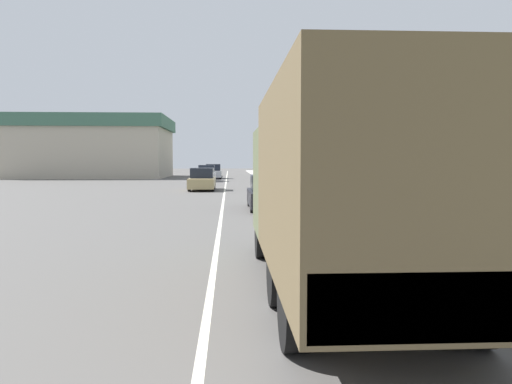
{
  "coord_description": "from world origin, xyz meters",
  "views": [
    {
      "loc": [
        0.31,
        1.08,
        2.1
      ],
      "look_at": [
        0.82,
        10.56,
        1.5
      ],
      "focal_mm": 35.0,
      "sensor_mm": 36.0,
      "label": 1
    }
  ],
  "objects_px": {
    "car_nearest_ahead": "(271,194)",
    "car_third_ahead": "(207,174)",
    "car_fourth_ahead": "(213,172)",
    "military_truck": "(339,184)",
    "car_second_ahead": "(202,180)"
  },
  "relations": [
    {
      "from": "car_nearest_ahead",
      "to": "car_third_ahead",
      "type": "height_order",
      "value": "car_third_ahead"
    },
    {
      "from": "car_second_ahead",
      "to": "car_third_ahead",
      "type": "distance_m",
      "value": 15.07
    },
    {
      "from": "military_truck",
      "to": "car_nearest_ahead",
      "type": "distance_m",
      "value": 13.6
    },
    {
      "from": "military_truck",
      "to": "car_nearest_ahead",
      "type": "bearing_deg",
      "value": 89.69
    },
    {
      "from": "military_truck",
      "to": "car_third_ahead",
      "type": "xyz_separation_m",
      "value": [
        -3.99,
        42.52,
        -1.0
      ]
    },
    {
      "from": "car_third_ahead",
      "to": "military_truck",
      "type": "bearing_deg",
      "value": -84.64
    },
    {
      "from": "car_second_ahead",
      "to": "car_third_ahead",
      "type": "relative_size",
      "value": 1.03
    },
    {
      "from": "car_third_ahead",
      "to": "car_fourth_ahead",
      "type": "bearing_deg",
      "value": 86.64
    },
    {
      "from": "car_fourth_ahead",
      "to": "car_nearest_ahead",
      "type": "bearing_deg",
      "value": -84.31
    },
    {
      "from": "military_truck",
      "to": "car_fourth_ahead",
      "type": "relative_size",
      "value": 1.8
    },
    {
      "from": "car_nearest_ahead",
      "to": "car_fourth_ahead",
      "type": "distance_m",
      "value": 36.57
    },
    {
      "from": "car_nearest_ahead",
      "to": "military_truck",
      "type": "bearing_deg",
      "value": -90.31
    },
    {
      "from": "car_nearest_ahead",
      "to": "car_second_ahead",
      "type": "relative_size",
      "value": 0.99
    },
    {
      "from": "car_third_ahead",
      "to": "car_nearest_ahead",
      "type": "bearing_deg",
      "value": -82.01
    },
    {
      "from": "car_second_ahead",
      "to": "car_fourth_ahead",
      "type": "height_order",
      "value": "car_fourth_ahead"
    }
  ]
}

